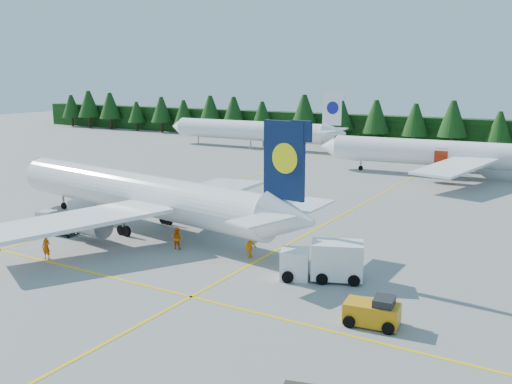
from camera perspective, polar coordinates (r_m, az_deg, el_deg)
The scene contains 15 objects.
ground at distance 46.54m, azimuth -7.94°, elevation -6.53°, with size 320.00×320.00×0.00m, color gray.
taxi_stripe_a at distance 70.12m, azimuth -6.69°, elevation -0.29°, with size 0.25×120.00×0.01m, color yellow.
taxi_stripe_b at distance 60.33m, azimuth 8.60°, elevation -2.31°, with size 0.25×120.00×0.01m, color yellow.
taxi_stripe_cross at distance 42.31m, azimuth -13.08°, elevation -8.61°, with size 80.00×0.25×0.01m, color yellow.
treeline_hedge at distance 120.16m, azimuth 17.34°, elevation 5.70°, with size 220.00×4.00×6.00m, color black.
airliner_navy at distance 55.94m, azimuth -12.44°, elevation -0.05°, with size 38.12×31.16×11.12m.
airliner_red at distance 86.27m, azimuth 17.79°, elevation 3.69°, with size 37.47×30.74×10.89m.
airliner_far_left at distance 115.08m, azimuth -1.20°, elevation 6.24°, with size 38.64×4.38×11.24m.
airstairs at distance 64.95m, azimuth -16.31°, elevation -0.96°, with size 4.54×5.95×3.51m.
service_truck at distance 41.29m, azimuth 6.61°, elevation -6.85°, with size 6.19×4.15×2.81m.
baggage_tug at distance 34.76m, azimuth 11.66°, elevation -11.66°, with size 3.35×2.09×1.69m.
uld_pair at distance 56.02m, azimuth -19.35°, elevation -2.80°, with size 4.97×2.00×1.61m.
crew_a at distance 48.50m, azimuth -20.24°, elevation -5.18°, with size 0.73×0.48×1.99m, color #DE5704.
crew_b at distance 48.53m, azimuth -7.92°, elevation -4.60°, with size 0.92×0.72×1.89m, color #FF5F05.
crew_c at distance 45.88m, azimuth -0.52°, elevation -5.39°, with size 0.81×0.55×1.97m, color orange.
Camera 1 is at (27.92, -34.31, 14.47)m, focal length 40.00 mm.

